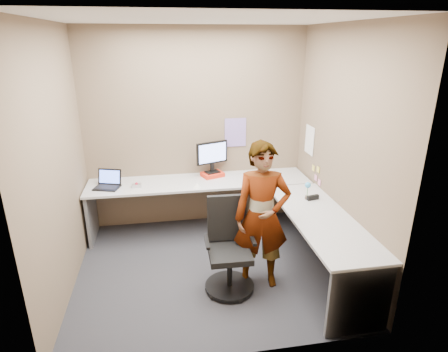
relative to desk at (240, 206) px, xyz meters
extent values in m
plane|color=#232227|center=(-0.44, -0.39, -0.59)|extent=(3.00, 3.00, 0.00)
plane|color=brown|center=(-0.44, 0.91, 0.76)|extent=(3.00, 0.00, 3.00)
plane|color=brown|center=(1.06, -0.39, 0.76)|extent=(0.00, 2.70, 2.70)
plane|color=brown|center=(-1.94, -0.39, 0.76)|extent=(0.00, 2.70, 2.70)
plane|color=white|center=(-0.44, -0.39, 2.11)|extent=(3.00, 3.00, 0.00)
cube|color=#AEAEAE|center=(-0.44, 0.59, 0.13)|extent=(2.96, 0.65, 0.03)
cube|color=#AEAEAE|center=(0.74, -0.71, 0.13)|extent=(0.65, 1.91, 0.03)
cube|color=#59595B|center=(-1.88, 0.59, -0.24)|extent=(0.04, 0.60, 0.70)
cube|color=#59595B|center=(1.00, 0.59, -0.24)|extent=(0.04, 0.60, 0.70)
cube|color=#59595B|center=(0.74, -1.63, -0.24)|extent=(0.60, 0.04, 0.70)
cube|color=red|center=(-0.24, 0.74, 0.17)|extent=(0.34, 0.29, 0.06)
cube|color=black|center=(-0.24, 0.74, 0.21)|extent=(0.22, 0.19, 0.01)
cube|color=black|center=(-0.24, 0.75, 0.27)|extent=(0.06, 0.05, 0.11)
cube|color=black|center=(-0.24, 0.75, 0.48)|extent=(0.44, 0.19, 0.30)
cube|color=#93ABFF|center=(-0.23, 0.74, 0.48)|extent=(0.39, 0.15, 0.26)
cube|color=black|center=(-1.63, 0.52, 0.15)|extent=(0.36, 0.30, 0.02)
cube|color=black|center=(-1.60, 0.63, 0.26)|extent=(0.31, 0.15, 0.20)
cube|color=#4C6DF1|center=(-1.60, 0.63, 0.26)|extent=(0.27, 0.12, 0.16)
cube|color=#B7B7BC|center=(-1.26, 0.50, 0.16)|extent=(0.12, 0.08, 0.04)
sphere|color=#B60C28|center=(-1.26, 0.49, 0.19)|extent=(0.04, 0.04, 0.04)
cone|color=white|center=(-0.49, 0.36, 0.17)|extent=(0.10, 0.10, 0.06)
cube|color=black|center=(0.83, -0.26, 0.17)|extent=(0.16, 0.07, 0.05)
cylinder|color=brown|center=(0.76, -0.23, 0.16)|extent=(0.05, 0.05, 0.04)
cylinder|color=#338C3F|center=(0.76, -0.23, 0.25)|extent=(0.01, 0.01, 0.14)
sphere|color=#3FA1DE|center=(0.76, -0.23, 0.32)|extent=(0.07, 0.07, 0.07)
cube|color=#846BB7|center=(0.11, 0.90, 0.71)|extent=(0.30, 0.01, 0.40)
cube|color=white|center=(1.05, 0.51, 0.66)|extent=(0.01, 0.28, 0.38)
cube|color=#F2E059|center=(1.05, 0.16, 0.36)|extent=(0.01, 0.07, 0.07)
cube|color=pink|center=(1.05, 0.21, 0.23)|extent=(0.01, 0.07, 0.07)
cube|color=pink|center=(1.05, 0.09, 0.21)|extent=(0.01, 0.07, 0.07)
cube|color=#F2E059|center=(1.05, 0.31, 0.33)|extent=(0.01, 0.07, 0.07)
cylinder|color=black|center=(-0.28, -0.80, -0.55)|extent=(0.52, 0.52, 0.04)
cylinder|color=black|center=(-0.28, -0.80, -0.34)|extent=(0.06, 0.06, 0.37)
cube|color=black|center=(-0.28, -0.80, -0.15)|extent=(0.44, 0.44, 0.07)
cube|color=black|center=(-0.27, -0.60, 0.16)|extent=(0.41, 0.06, 0.52)
cube|color=black|center=(-0.51, -0.80, 0.01)|extent=(0.04, 0.28, 0.03)
cube|color=black|center=(-0.04, -0.81, 0.01)|extent=(0.04, 0.28, 0.03)
imported|color=#999399|center=(0.08, -0.72, 0.21)|extent=(0.63, 0.47, 1.59)
camera|label=1|loc=(-0.90, -4.10, 1.94)|focal=30.00mm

